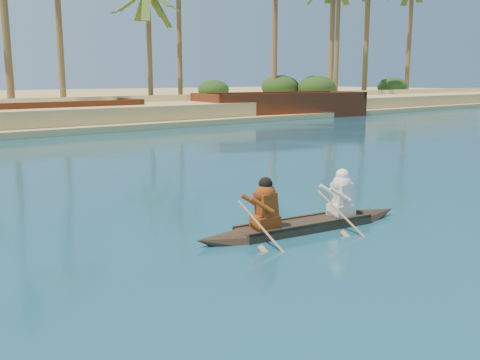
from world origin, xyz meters
TOP-DOWN VIEW (x-y plane):
  - ground at (0.00, 0.00)m, footprint 160.00×160.00m
  - canoe at (1.24, 1.88)m, footprint 4.85×1.41m
  - barge_mid at (4.86, 27.00)m, footprint 11.61×3.92m
  - barge_right at (22.29, 24.67)m, footprint 13.84×6.28m

SIDE VIEW (x-z plane):
  - ground at x=0.00m, z-range 0.00..0.00m
  - canoe at x=1.24m, z-range -0.41..0.92m
  - barge_mid at x=4.86m, z-range -0.29..1.64m
  - barge_right at x=22.29m, z-range -0.33..1.89m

